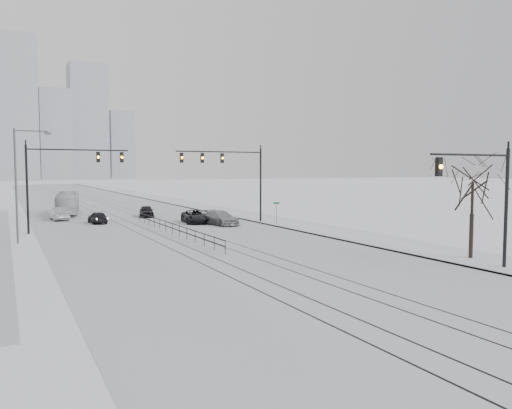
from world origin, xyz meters
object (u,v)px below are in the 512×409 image
at_px(sedan_nb_front, 195,217).
at_px(sedan_nb_right, 220,218).
at_px(box_truck, 68,203).
at_px(sedan_sb_inner, 98,218).
at_px(traffic_mast_near, 488,192).
at_px(sedan_nb_far, 146,211).
at_px(sedan_sb_outer, 59,214).
at_px(bare_tree, 473,190).

distance_m(sedan_nb_front, sedan_nb_right, 3.43).
height_order(sedan_nb_front, box_truck, box_truck).
bearing_deg(sedan_sb_inner, box_truck, -85.78).
distance_m(traffic_mast_near, sedan_nb_front, 32.46).
bearing_deg(sedan_sb_inner, sedan_nb_far, -146.90).
bearing_deg(sedan_nb_far, sedan_nb_right, -57.14).
distance_m(sedan_sb_outer, sedan_nb_far, 9.90).
relative_size(traffic_mast_near, bare_tree, 1.15).
bearing_deg(sedan_sb_outer, bare_tree, 113.16).
bearing_deg(sedan_sb_outer, sedan_nb_far, 170.47).
bearing_deg(sedan_nb_right, sedan_nb_front, 110.10).
bearing_deg(bare_tree, sedan_sb_outer, 118.69).
xyz_separation_m(traffic_mast_near, sedan_sb_inner, (-15.29, 36.01, -3.92)).
bearing_deg(sedan_nb_far, bare_tree, -61.64).
height_order(traffic_mast_near, sedan_nb_front, traffic_mast_near).
distance_m(traffic_mast_near, sedan_nb_far, 41.93).
bearing_deg(sedan_nb_right, traffic_mast_near, -91.74).
relative_size(sedan_sb_inner, sedan_nb_front, 0.75).
distance_m(sedan_nb_front, sedan_nb_far, 9.58).
distance_m(traffic_mast_near, sedan_sb_outer, 45.67).
xyz_separation_m(sedan_sb_inner, sedan_nb_right, (11.15, -7.29, 0.09)).
xyz_separation_m(traffic_mast_near, sedan_sb_outer, (-18.66, 41.50, -3.82)).
height_order(sedan_sb_inner, sedan_nb_right, sedan_nb_right).
xyz_separation_m(sedan_nb_front, sedan_nb_far, (-2.92, 9.13, -0.01)).
height_order(sedan_nb_far, box_truck, box_truck).
height_order(sedan_sb_inner, sedan_nb_front, sedan_nb_front).
bearing_deg(sedan_sb_outer, sedan_nb_right, 133.09).
bearing_deg(sedan_sb_inner, bare_tree, 114.86).
relative_size(sedan_sb_inner, sedan_nb_far, 0.93).
relative_size(sedan_sb_outer, box_truck, 0.44).
height_order(traffic_mast_near, sedan_nb_right, traffic_mast_near).
height_order(bare_tree, sedan_nb_front, bare_tree).
relative_size(sedan_sb_inner, sedan_nb_right, 0.74).
relative_size(sedan_nb_front, box_truck, 0.49).
bearing_deg(sedan_sb_inner, sedan_nb_front, 152.03).
bearing_deg(sedan_nb_far, box_truck, 148.87).
height_order(sedan_sb_inner, sedan_nb_far, sedan_nb_far).
bearing_deg(sedan_nb_right, sedan_sb_outer, 128.67).
bearing_deg(bare_tree, sedan_sb_inner, 118.21).
height_order(sedan_sb_outer, box_truck, box_truck).
relative_size(sedan_nb_front, sedan_nb_right, 0.99).
bearing_deg(box_truck, sedan_nb_front, 132.43).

